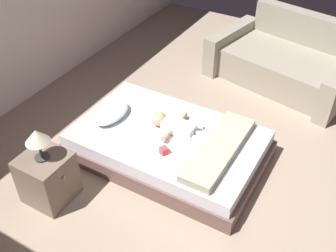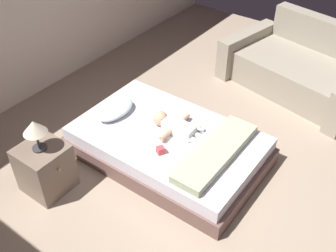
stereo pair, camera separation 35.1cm
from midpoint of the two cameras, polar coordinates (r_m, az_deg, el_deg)
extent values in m
plane|color=gray|center=(4.16, 5.89, -8.63)|extent=(8.00, 8.00, 0.00)
cube|color=brown|center=(4.40, -2.29, -3.54)|extent=(1.28, 2.05, 0.18)
cube|color=silver|center=(4.29, -2.34, -1.90)|extent=(1.23, 1.97, 0.15)
ellipsoid|color=silver|center=(4.50, -10.33, 1.77)|extent=(0.50, 0.29, 0.11)
cube|color=white|center=(4.21, -0.82, -0.31)|extent=(0.17, 0.35, 0.12)
sphere|color=tan|center=(4.31, -3.66, 0.96)|extent=(0.17, 0.17, 0.17)
cylinder|color=tan|center=(4.13, -2.63, -1.33)|extent=(0.18, 0.07, 0.06)
cylinder|color=tan|center=(4.35, -0.31, 1.09)|extent=(0.18, 0.06, 0.06)
cylinder|color=white|center=(4.11, 1.87, -2.05)|extent=(0.06, 0.16, 0.06)
cylinder|color=white|center=(4.17, 2.44, -1.38)|extent=(0.06, 0.16, 0.06)
cube|color=#AC3EAD|center=(4.41, -0.04, 0.83)|extent=(0.03, 0.13, 0.01)
cube|color=white|center=(4.43, -0.67, 1.26)|extent=(0.02, 0.03, 0.01)
cube|color=gray|center=(5.73, 14.19, 7.83)|extent=(1.17, 1.65, 0.43)
cube|color=gray|center=(6.06, 17.15, 11.45)|extent=(0.50, 1.52, 0.87)
cube|color=gray|center=(6.06, 7.28, 11.32)|extent=(1.11, 0.41, 0.57)
cube|color=#736051|center=(4.08, -19.27, -7.10)|extent=(0.44, 0.44, 0.52)
sphere|color=tan|center=(3.87, -17.23, -7.26)|extent=(0.03, 0.03, 0.03)
cylinder|color=#333338|center=(3.91, -20.09, -4.32)|extent=(0.14, 0.14, 0.02)
cylinder|color=#333338|center=(3.84, -20.41, -3.24)|extent=(0.02, 0.02, 0.18)
cone|color=beige|center=(3.75, -20.93, -1.47)|extent=(0.23, 0.23, 0.13)
cube|color=#A3AB8A|center=(4.00, 4.86, -3.39)|extent=(1.15, 0.33, 0.09)
cube|color=#D54044|center=(3.98, -3.12, -3.65)|extent=(0.10, 0.10, 0.07)
cylinder|color=white|center=(4.28, 2.15, -0.19)|extent=(0.08, 0.10, 0.05)
cone|color=#F2B56E|center=(4.26, 2.16, 0.19)|extent=(0.04, 0.04, 0.02)
camera|label=1|loc=(0.18, -92.41, -1.93)|focal=42.47mm
camera|label=2|loc=(0.18, 87.59, 1.93)|focal=42.47mm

